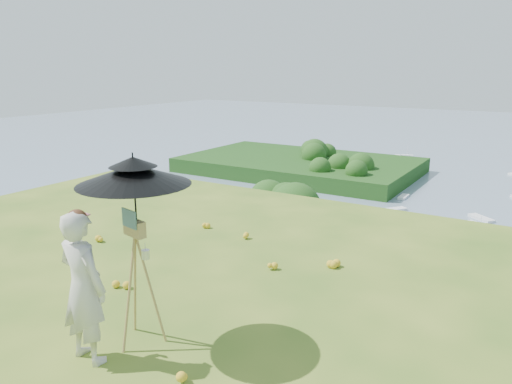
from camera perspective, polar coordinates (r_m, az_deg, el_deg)
The scene contains 11 objects.
ground at distance 6.74m, azimuth -17.77°, elevation -14.05°, with size 14.00×14.00×0.00m, color #3C651D.
shoreline_tier at distance 88.04m, azimuth 25.98°, elevation -13.74°, with size 170.00×28.00×8.00m, color gray.
peninsula at distance 180.49m, azimuth 5.02°, elevation 3.88°, with size 90.00×60.00×12.00m, color #153B10, non-canonical shape.
slope_trees at distance 43.02m, azimuth 22.96°, elevation -11.92°, with size 110.00×50.00×6.00m, color #1C4414, non-canonical shape.
harbor_town at distance 85.35m, azimuth 26.45°, elevation -9.86°, with size 110.00×22.00×5.00m, color silver, non-canonical shape.
moored_boats at distance 169.66m, azimuth 25.14°, elevation 0.30°, with size 140.00×140.00×0.70m, color white, non-canonical shape.
wildflowers at distance 6.85m, azimuth -16.19°, elevation -12.86°, with size 10.00×10.50×0.12m, color gold, non-canonical shape.
painter at distance 5.66m, azimuth -19.16°, elevation -10.24°, with size 0.62×0.40×1.69m, color beige.
field_easel at distance 5.86m, azimuth -13.37°, elevation -9.41°, with size 0.61×0.61×1.60m, color #9F8442, non-canonical shape.
sun_umbrella at distance 5.57m, azimuth -13.69°, elevation -0.15°, with size 1.24×1.24×0.90m, color black, non-canonical shape.
painter_cap at distance 5.39m, azimuth -19.85°, elevation -2.47°, with size 0.20×0.24×0.10m, color #BF6875, non-canonical shape.
Camera 1 is at (4.66, -3.74, 3.11)m, focal length 35.00 mm.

